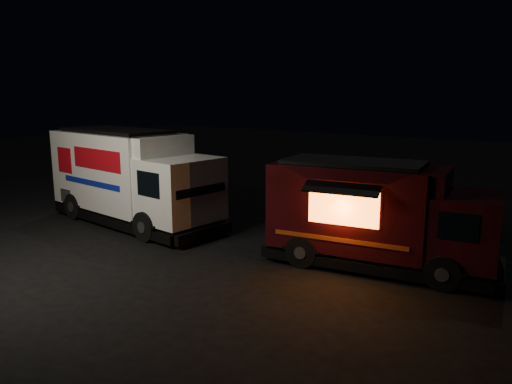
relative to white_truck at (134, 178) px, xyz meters
The scene contains 3 objects.
ground 4.72m from the white_truck, 23.81° to the right, with size 80.00×80.00×0.00m, color black.
white_truck is the anchor object (origin of this frame).
red_truck 8.46m from the white_truck, ahead, with size 5.81×2.14×2.71m, color #340910, non-canonical shape.
Camera 1 is at (8.95, -9.21, 4.40)m, focal length 35.00 mm.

